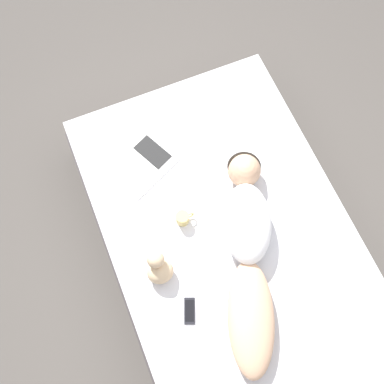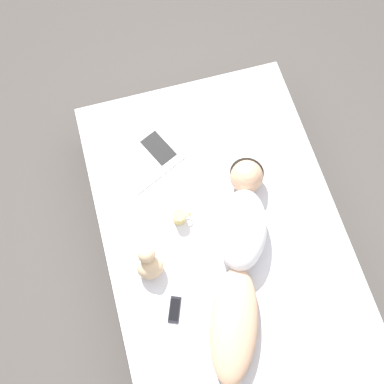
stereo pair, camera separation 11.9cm
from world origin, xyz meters
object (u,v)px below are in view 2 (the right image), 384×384
at_px(coffee_mug, 180,217).
at_px(cell_phone, 175,310).
at_px(person, 240,252).
at_px(open_magazine, 147,157).

height_order(coffee_mug, cell_phone, coffee_mug).
relative_size(person, coffee_mug, 11.27).
relative_size(open_magazine, cell_phone, 3.11).
bearing_deg(cell_phone, coffee_mug, 93.98).
height_order(open_magazine, cell_phone, same).
bearing_deg(person, open_magazine, 138.28).
xyz_separation_m(open_magazine, coffee_mug, (0.10, -0.47, 0.04)).
bearing_deg(person, cell_phone, -133.44).
distance_m(coffee_mug, cell_phone, 0.55).
bearing_deg(coffee_mug, person, -48.04).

